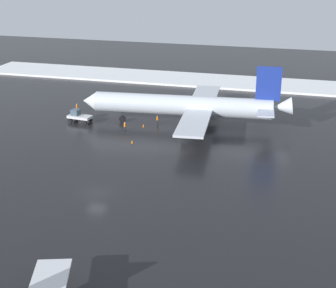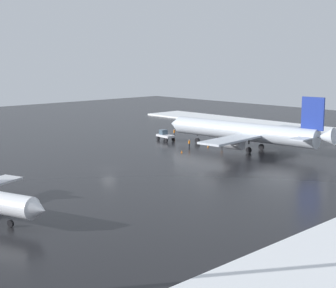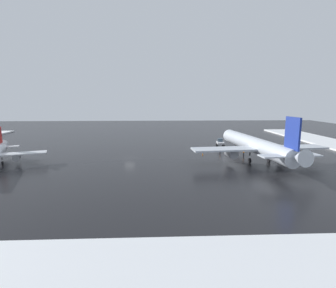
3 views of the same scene
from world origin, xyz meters
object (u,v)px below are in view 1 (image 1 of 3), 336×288
at_px(airplane_foreground_jet, 187,106).
at_px(traffic_cone_mid_line, 132,142).
at_px(ground_crew_beside_wing, 125,126).
at_px(pushback_tug, 79,116).
at_px(ground_crew_mid_apron, 157,120).
at_px(ground_crew_near_tug, 77,107).
at_px(traffic_cone_near_nose, 144,125).

relative_size(airplane_foreground_jet, traffic_cone_mid_line, 72.20).
distance_m(ground_crew_beside_wing, traffic_cone_mid_line, 6.62).
bearing_deg(traffic_cone_mid_line, pushback_tug, 59.15).
bearing_deg(ground_crew_mid_apron, ground_crew_near_tug, -45.35).
relative_size(airplane_foreground_jet, ground_crew_near_tug, 23.22).
xyz_separation_m(ground_crew_beside_wing, ground_crew_mid_apron, (5.32, -4.64, 0.00)).
height_order(ground_crew_mid_apron, traffic_cone_near_nose, ground_crew_mid_apron).
distance_m(ground_crew_mid_apron, ground_crew_near_tug, 18.54).
distance_m(ground_crew_mid_apron, traffic_cone_mid_line, 11.06).
bearing_deg(airplane_foreground_jet, traffic_cone_near_nose, 15.79).
xyz_separation_m(pushback_tug, traffic_cone_mid_line, (-8.17, -13.67, -1.01)).
distance_m(airplane_foreground_jet, traffic_cone_near_nose, 9.02).
height_order(pushback_tug, ground_crew_near_tug, pushback_tug).
distance_m(ground_crew_beside_wing, traffic_cone_near_nose, 4.15).
xyz_separation_m(ground_crew_beside_wing, ground_crew_near_tug, (8.75, 13.59, 0.00)).
distance_m(ground_crew_beside_wing, ground_crew_near_tug, 16.16).
height_order(ground_crew_beside_wing, ground_crew_mid_apron, same).
height_order(airplane_foreground_jet, ground_crew_near_tug, airplane_foreground_jet).
distance_m(pushback_tug, ground_crew_mid_apron, 15.19).
distance_m(pushback_tug, ground_crew_beside_wing, 10.60).
height_order(pushback_tug, ground_crew_beside_wing, pushback_tug).
bearing_deg(ground_crew_mid_apron, traffic_cone_near_nose, 10.60).
height_order(ground_crew_near_tug, traffic_cone_near_nose, ground_crew_near_tug).
distance_m(airplane_foreground_jet, ground_crew_beside_wing, 12.32).
bearing_deg(ground_crew_near_tug, ground_crew_beside_wing, 110.49).
bearing_deg(traffic_cone_mid_line, ground_crew_beside_wing, 30.88).
relative_size(airplane_foreground_jet, ground_crew_beside_wing, 23.22).
distance_m(pushback_tug, traffic_cone_mid_line, 15.95).
bearing_deg(ground_crew_near_tug, airplane_foreground_jet, 137.17).
bearing_deg(ground_crew_mid_apron, ground_crew_beside_wing, 14.23).
bearing_deg(traffic_cone_mid_line, ground_crew_mid_apron, -6.55).
relative_size(ground_crew_beside_wing, traffic_cone_mid_line, 3.11).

